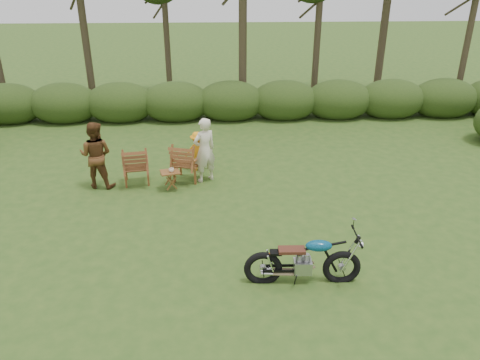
{
  "coord_description": "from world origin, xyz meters",
  "views": [
    {
      "loc": [
        -0.48,
        -7.74,
        5.24
      ],
      "look_at": [
        -0.02,
        1.58,
        0.9
      ],
      "focal_mm": 35.0,
      "sensor_mm": 36.0,
      "label": 1
    }
  ],
  "objects_px": {
    "lawn_chair_right": "(188,179)",
    "adult_a": "(206,180)",
    "adult_b": "(100,186)",
    "motorcycle": "(301,281)",
    "lawn_chair_left": "(138,183)",
    "child": "(199,170)",
    "cup": "(171,170)",
    "side_table": "(171,180)"
  },
  "relations": [
    {
      "from": "motorcycle",
      "to": "child",
      "type": "distance_m",
      "value": 5.53
    },
    {
      "from": "side_table",
      "to": "cup",
      "type": "height_order",
      "value": "cup"
    },
    {
      "from": "child",
      "to": "adult_b",
      "type": "bearing_deg",
      "value": 23.2
    },
    {
      "from": "motorcycle",
      "to": "lawn_chair_right",
      "type": "distance_m",
      "value": 5.05
    },
    {
      "from": "side_table",
      "to": "adult_a",
      "type": "height_order",
      "value": "adult_a"
    },
    {
      "from": "cup",
      "to": "lawn_chair_right",
      "type": "bearing_deg",
      "value": 60.05
    },
    {
      "from": "lawn_chair_right",
      "to": "side_table",
      "type": "distance_m",
      "value": 0.76
    },
    {
      "from": "motorcycle",
      "to": "side_table",
      "type": "height_order",
      "value": "motorcycle"
    },
    {
      "from": "lawn_chair_right",
      "to": "child",
      "type": "bearing_deg",
      "value": -95.99
    },
    {
      "from": "motorcycle",
      "to": "cup",
      "type": "relative_size",
      "value": 15.45
    },
    {
      "from": "lawn_chair_right",
      "to": "adult_b",
      "type": "height_order",
      "value": "adult_b"
    },
    {
      "from": "motorcycle",
      "to": "side_table",
      "type": "bearing_deg",
      "value": 126.11
    },
    {
      "from": "side_table",
      "to": "adult_a",
      "type": "bearing_deg",
      "value": 30.3
    },
    {
      "from": "adult_b",
      "to": "child",
      "type": "relative_size",
      "value": 1.56
    },
    {
      "from": "motorcycle",
      "to": "adult_b",
      "type": "height_order",
      "value": "adult_b"
    },
    {
      "from": "motorcycle",
      "to": "lawn_chair_right",
      "type": "bearing_deg",
      "value": 118.57
    },
    {
      "from": "lawn_chair_right",
      "to": "adult_a",
      "type": "height_order",
      "value": "adult_a"
    },
    {
      "from": "motorcycle",
      "to": "adult_b",
      "type": "relative_size",
      "value": 1.14
    },
    {
      "from": "motorcycle",
      "to": "adult_a",
      "type": "height_order",
      "value": "adult_a"
    },
    {
      "from": "adult_a",
      "to": "motorcycle",
      "type": "bearing_deg",
      "value": 80.57
    },
    {
      "from": "lawn_chair_right",
      "to": "adult_a",
      "type": "distance_m",
      "value": 0.47
    },
    {
      "from": "adult_a",
      "to": "adult_b",
      "type": "height_order",
      "value": "adult_b"
    },
    {
      "from": "lawn_chair_left",
      "to": "child",
      "type": "xyz_separation_m",
      "value": [
        1.57,
        0.79,
        0.0
      ]
    },
    {
      "from": "lawn_chair_right",
      "to": "motorcycle",
      "type": "bearing_deg",
      "value": 133.02
    },
    {
      "from": "lawn_chair_left",
      "to": "child",
      "type": "height_order",
      "value": "child"
    },
    {
      "from": "adult_b",
      "to": "child",
      "type": "height_order",
      "value": "adult_b"
    },
    {
      "from": "lawn_chair_right",
      "to": "adult_a",
      "type": "xyz_separation_m",
      "value": [
        0.47,
        -0.08,
        0.0
      ]
    },
    {
      "from": "motorcycle",
      "to": "side_table",
      "type": "relative_size",
      "value": 3.93
    },
    {
      "from": "child",
      "to": "lawn_chair_right",
      "type": "bearing_deg",
      "value": 70.69
    },
    {
      "from": "motorcycle",
      "to": "adult_a",
      "type": "distance_m",
      "value": 4.78
    },
    {
      "from": "lawn_chair_left",
      "to": "adult_a",
      "type": "distance_m",
      "value": 1.78
    },
    {
      "from": "motorcycle",
      "to": "adult_b",
      "type": "distance_m",
      "value": 6.19
    },
    {
      "from": "motorcycle",
      "to": "adult_b",
      "type": "xyz_separation_m",
      "value": [
        -4.54,
        4.21,
        0.0
      ]
    },
    {
      "from": "lawn_chair_right",
      "to": "side_table",
      "type": "height_order",
      "value": "lawn_chair_right"
    },
    {
      "from": "motorcycle",
      "to": "lawn_chair_left",
      "type": "xyz_separation_m",
      "value": [
        -3.59,
        4.36,
        0.0
      ]
    },
    {
      "from": "side_table",
      "to": "child",
      "type": "xyz_separation_m",
      "value": [
        0.66,
        1.23,
        -0.25
      ]
    },
    {
      "from": "side_table",
      "to": "adult_b",
      "type": "xyz_separation_m",
      "value": [
        -1.86,
        0.29,
        -0.25
      ]
    },
    {
      "from": "cup",
      "to": "adult_a",
      "type": "relative_size",
      "value": 0.07
    },
    {
      "from": "side_table",
      "to": "child",
      "type": "height_order",
      "value": "child"
    },
    {
      "from": "motorcycle",
      "to": "lawn_chair_right",
      "type": "relative_size",
      "value": 1.88
    },
    {
      "from": "child",
      "to": "lawn_chair_left",
      "type": "bearing_deg",
      "value": 29.47
    },
    {
      "from": "adult_b",
      "to": "side_table",
      "type": "bearing_deg",
      "value": 179.86
    }
  ]
}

